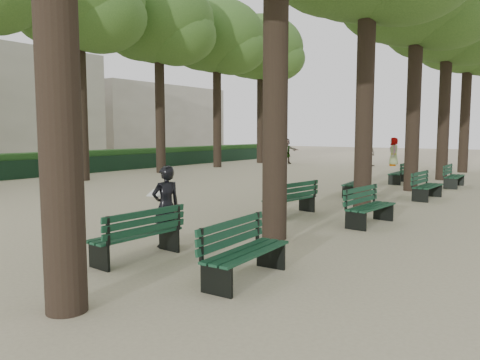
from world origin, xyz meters
The scene contains 22 objects.
ground centered at (0.00, 0.00, 0.00)m, with size 120.00×120.00×0.00m, color #C1B492.
tree_central_4 centered at (1.50, 18.00, 7.65)m, with size 6.00×6.00×9.95m.
tree_central_5 centered at (1.50, 23.00, 7.65)m, with size 6.00×6.00×9.95m.
tree_far_2 centered at (-12.00, 8.00, 8.14)m, with size 6.00×6.00×10.45m.
tree_far_3 centered at (-12.00, 13.00, 8.14)m, with size 6.00×6.00×10.45m.
tree_far_4 centered at (-12.00, 18.00, 8.14)m, with size 6.00×6.00×10.45m.
tree_far_5 centered at (-12.00, 23.00, 8.14)m, with size 6.00×6.00×10.45m.
bench_left_0 centered at (0.37, 0.17, 0.27)m, with size 0.65×1.82×0.92m.
bench_left_1 centered at (0.37, 5.67, 0.27)m, with size 0.79×1.86×0.92m.
bench_left_2 centered at (0.37, 10.35, 0.27)m, with size 0.75×1.85×0.92m.
bench_left_3 centered at (0.37, 15.31, 0.27)m, with size 0.63×1.82×0.92m.
bench_right_0 centered at (2.63, 0.34, 0.27)m, with size 0.67×1.83×0.92m.
bench_right_1 centered at (2.63, 5.62, 0.27)m, with size 0.70×1.84×0.92m.
bench_right_2 centered at (2.63, 10.96, 0.27)m, with size 0.64×1.82×0.92m.
bench_right_3 centered at (2.63, 15.15, 0.27)m, with size 0.62×1.82×0.92m.
man_with_map centered at (0.13, 1.16, 0.81)m, with size 0.69×0.71×1.61m.
pedestrian_e centered at (-10.05, 23.38, 0.90)m, with size 1.68×0.36×1.81m, color #262628.
pedestrian_a centered at (-4.43, 24.56, 0.79)m, with size 0.77×0.32×1.58m, color #262628.
pedestrian_d centered at (-3.22, 25.75, 0.94)m, with size 0.92×0.38×1.88m, color #262628.
fence centered at (-15.00, 11.00, 0.45)m, with size 0.08×42.00×0.90m, color black.
hedge centered at (-15.70, 11.00, 0.60)m, with size 1.20×42.00×1.20m, color #1C4818.
building_far centered at (-33.00, 30.00, 3.50)m, with size 12.00×16.00×7.00m, color #B7B2A3.
Camera 1 is at (6.63, -5.36, 2.27)m, focal length 35.00 mm.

